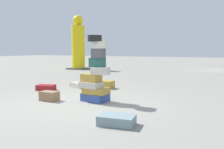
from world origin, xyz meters
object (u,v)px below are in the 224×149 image
suitcase_tan_behind_tower (104,84)px  suitcase_slate_right_side (117,120)px  suitcase_tower (95,77)px  suitcase_cream_foreground_near (78,85)px  suitcase_maroon_left_side (46,87)px  suitcase_brown_foreground_far (49,96)px  yellow_dummy_statue (78,45)px

suitcase_tan_behind_tower → suitcase_slate_right_side: size_ratio=1.07×
suitcase_tower → suitcase_cream_foreground_near: bearing=136.4°
suitcase_tan_behind_tower → suitcase_slate_right_side: suitcase_tan_behind_tower is taller
suitcase_maroon_left_side → suitcase_brown_foreground_far: bearing=-59.5°
yellow_dummy_statue → suitcase_tan_behind_tower: bearing=-49.1°
suitcase_tan_behind_tower → suitcase_brown_foreground_far: (-0.35, -2.58, -0.01)m
yellow_dummy_statue → suitcase_tower: bearing=-52.8°
suitcase_tower → yellow_dummy_statue: (-6.55, 8.61, 1.05)m
suitcase_brown_foreground_far → suitcase_tan_behind_tower: bearing=82.1°
yellow_dummy_statue → suitcase_slate_right_side: bearing=-52.1°
suitcase_tan_behind_tower → suitcase_brown_foreground_far: 2.61m
suitcase_cream_foreground_near → suitcase_maroon_left_side: bearing=-104.6°
suitcase_tower → suitcase_brown_foreground_far: suitcase_tower is taller
suitcase_tan_behind_tower → suitcase_cream_foreground_near: (-0.92, -0.37, -0.05)m
suitcase_maroon_left_side → suitcase_slate_right_side: 4.53m
suitcase_cream_foreground_near → yellow_dummy_statue: 8.58m
suitcase_cream_foreground_near → suitcase_slate_right_side: bearing=-24.2°
suitcase_slate_right_side → suitcase_cream_foreground_near: same height
suitcase_tower → suitcase_slate_right_side: suitcase_tower is taller
suitcase_maroon_left_side → suitcase_brown_foreground_far: (1.27, -1.25, 0.04)m
suitcase_tower → suitcase_cream_foreground_near: suitcase_tower is taller
suitcase_tan_behind_tower → suitcase_maroon_left_side: suitcase_tan_behind_tower is taller
suitcase_tan_behind_tower → suitcase_slate_right_side: bearing=-54.7°
suitcase_tower → yellow_dummy_statue: 10.87m
suitcase_tan_behind_tower → suitcase_cream_foreground_near: size_ratio=1.01×
suitcase_slate_right_side → suitcase_brown_foreground_far: bearing=149.8°
suitcase_maroon_left_side → suitcase_slate_right_side: size_ratio=0.90×
suitcase_tower → suitcase_tan_behind_tower: 2.29m
suitcase_tan_behind_tower → suitcase_slate_right_side: (2.27, -3.65, -0.05)m
yellow_dummy_statue → suitcase_brown_foreground_far: bearing=-59.7°
suitcase_maroon_left_side → suitcase_brown_foreground_far: size_ratio=1.21×
suitcase_maroon_left_side → suitcase_tower: bearing=-31.1°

